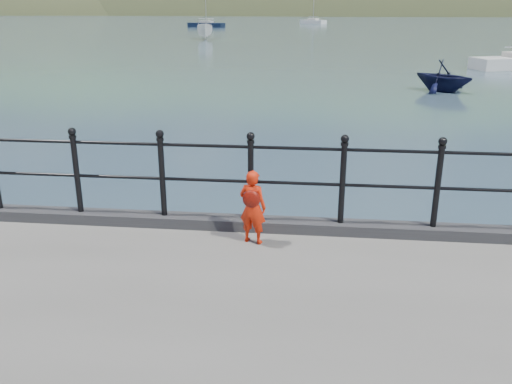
# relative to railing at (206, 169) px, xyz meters

# --- Properties ---
(ground) EXTENTS (600.00, 600.00, 0.00)m
(ground) POSITION_rel_railing_xyz_m (-0.00, 0.15, -1.82)
(ground) COLOR #2D4251
(ground) RESTS_ON ground
(kerb) EXTENTS (60.00, 0.30, 0.15)m
(kerb) POSITION_rel_railing_xyz_m (-0.00, -0.00, -0.75)
(kerb) COLOR #28282B
(kerb) RESTS_ON quay
(railing) EXTENTS (18.11, 0.11, 1.20)m
(railing) POSITION_rel_railing_xyz_m (0.00, 0.00, 0.00)
(railing) COLOR black
(railing) RESTS_ON kerb
(far_shore) EXTENTS (830.00, 200.00, 156.00)m
(far_shore) POSITION_rel_railing_xyz_m (38.34, 239.56, -24.39)
(far_shore) COLOR #333A21
(far_shore) RESTS_ON ground
(child) EXTENTS (0.40, 0.35, 0.96)m
(child) POSITION_rel_railing_xyz_m (0.68, -0.44, -0.33)
(child) COLOR red
(child) RESTS_ON quay
(launch_white) EXTENTS (2.62, 4.81, 1.76)m
(launch_white) POSITION_rel_railing_xyz_m (-10.90, 53.54, -0.94)
(launch_white) COLOR white
(launch_white) RESTS_ON ground
(launch_navy) EXTENTS (3.61, 3.57, 1.44)m
(launch_navy) POSITION_rel_railing_xyz_m (7.16, 19.15, -1.10)
(launch_navy) COLOR black
(launch_navy) RESTS_ON ground
(sailboat_deep) EXTENTS (5.06, 4.72, 8.01)m
(sailboat_deep) POSITION_rel_railing_xyz_m (0.26, 99.25, -1.48)
(sailboat_deep) COLOR white
(sailboat_deep) RESTS_ON ground
(sailboat_left) EXTENTS (6.18, 3.29, 8.43)m
(sailboat_left) POSITION_rel_railing_xyz_m (-16.72, 83.07, -1.49)
(sailboat_left) COLOR black
(sailboat_left) RESTS_ON ground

